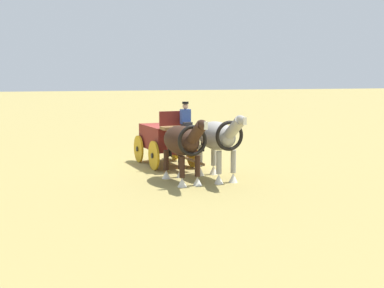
% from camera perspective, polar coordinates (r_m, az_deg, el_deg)
% --- Properties ---
extents(ground_plane, '(220.00, 220.00, 0.00)m').
position_cam_1_polar(ground_plane, '(20.57, -3.08, -2.32)').
color(ground_plane, '#9E8C4C').
extents(show_wagon, '(5.40, 1.92, 2.60)m').
position_cam_1_polar(show_wagon, '(20.26, -2.93, 0.63)').
color(show_wagon, maroon).
rests_on(show_wagon, ground).
extents(draft_horse_near, '(3.24, 1.15, 2.34)m').
position_cam_1_polar(draft_horse_near, '(17.37, 2.93, 0.71)').
color(draft_horse_near, '#9E998E').
rests_on(draft_horse_near, ground).
extents(draft_horse_off, '(3.17, 1.14, 2.24)m').
position_cam_1_polar(draft_horse_off, '(16.86, -1.04, 0.20)').
color(draft_horse_off, '#331E14').
rests_on(draft_horse_off, ground).
extents(sponsor_banner, '(3.17, 0.58, 1.10)m').
position_cam_1_polar(sponsor_banner, '(25.07, -2.16, 0.73)').
color(sponsor_banner, silver).
rests_on(sponsor_banner, ground).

